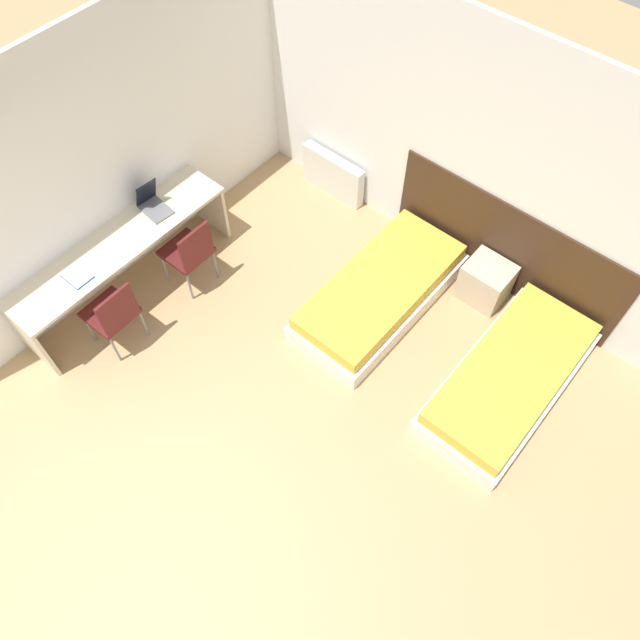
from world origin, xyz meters
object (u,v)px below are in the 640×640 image
bed_near_door (510,378)px  chair_near_notebook (113,312)px  laptop (152,204)px  nightstand (486,282)px  chair_near_laptop (190,251)px  bed_near_window (380,292)px

bed_near_door → chair_near_notebook: bearing=-147.5°
laptop → nightstand: bearing=37.0°
nightstand → chair_near_laptop: (-2.39, -1.81, 0.28)m
bed_near_window → laptop: size_ratio=5.54×
chair_near_laptop → bed_near_door: bearing=17.4°
bed_near_window → bed_near_door: bearing=0.0°
nightstand → chair_near_laptop: size_ratio=0.52×
nightstand → bed_near_door: bearing=-45.4°
bed_near_door → bed_near_window: bearing=180.0°
nightstand → chair_near_notebook: bearing=-130.7°
nightstand → laptop: 3.44m
bed_near_window → chair_near_laptop: chair_near_laptop is taller
bed_near_window → laptop: 2.43m
laptop → chair_near_notebook: bearing=-58.6°
bed_near_window → nightstand: 1.08m
bed_near_window → bed_near_door: same height
bed_near_window → bed_near_door: (1.52, 0.00, 0.00)m
bed_near_door → nightstand: size_ratio=4.20×
chair_near_notebook → bed_near_window: bearing=49.1°
nightstand → chair_near_notebook: 3.68m
chair_near_notebook → nightstand: bearing=47.5°
bed_near_door → chair_near_notebook: 3.75m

